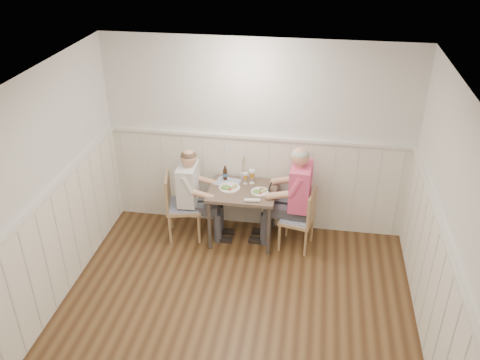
{
  "coord_description": "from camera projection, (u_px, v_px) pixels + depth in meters",
  "views": [
    {
      "loc": [
        0.73,
        -3.73,
        4.0
      ],
      "look_at": [
        -0.13,
        1.64,
        1.0
      ],
      "focal_mm": 38.0,
      "sensor_mm": 36.0,
      "label": 1
    }
  ],
  "objects": [
    {
      "name": "ground_plane",
      "position": [
        228.0,
        341.0,
        5.26
      ],
      "size": [
        4.5,
        4.5,
        0.0
      ],
      "primitive_type": "plane",
      "color": "#422A16"
    },
    {
      "name": "beer_glass_b",
      "position": [
        245.0,
        177.0,
        6.59
      ],
      "size": [
        0.06,
        0.06,
        0.16
      ],
      "color": "silver",
      "rests_on": "dining_table"
    },
    {
      "name": "rolled_napkin",
      "position": [
        252.0,
        200.0,
        6.23
      ],
      "size": [
        0.2,
        0.07,
        0.04
      ],
      "color": "white",
      "rests_on": "dining_table"
    },
    {
      "name": "chair_left",
      "position": [
        180.0,
        203.0,
        6.67
      ],
      "size": [
        0.52,
        0.52,
        0.93
      ],
      "color": "#997458",
      "rests_on": "ground"
    },
    {
      "name": "grass_vase",
      "position": [
        242.0,
        168.0,
        6.7
      ],
      "size": [
        0.04,
        0.04,
        0.35
      ],
      "color": "silver",
      "rests_on": "dining_table"
    },
    {
      "name": "room_shell",
      "position": [
        226.0,
        218.0,
        4.52
      ],
      "size": [
        4.04,
        4.54,
        2.6
      ],
      "color": "silver",
      "rests_on": "ground"
    },
    {
      "name": "plate_diner",
      "position": [
        228.0,
        187.0,
        6.51
      ],
      "size": [
        0.27,
        0.27,
        0.07
      ],
      "color": "white",
      "rests_on": "dining_table"
    },
    {
      "name": "man_in_pink",
      "position": [
        296.0,
        205.0,
        6.48
      ],
      "size": [
        0.68,
        0.47,
        1.42
      ],
      "color": "#3F3F47",
      "rests_on": "ground"
    },
    {
      "name": "dining_table",
      "position": [
        242.0,
        197.0,
        6.56
      ],
      "size": [
        0.86,
        0.7,
        0.75
      ],
      "color": "brown",
      "rests_on": "ground"
    },
    {
      "name": "diner_cream",
      "position": [
        192.0,
        201.0,
        6.65
      ],
      "size": [
        0.61,
        0.43,
        1.31
      ],
      "color": "#3F3F47",
      "rests_on": "ground"
    },
    {
      "name": "wainscot",
      "position": [
        238.0,
        248.0,
        5.52
      ],
      "size": [
        4.0,
        4.49,
        1.34
      ],
      "color": "silver",
      "rests_on": "ground"
    },
    {
      "name": "beer_bottle",
      "position": [
        225.0,
        174.0,
        6.69
      ],
      "size": [
        0.06,
        0.06,
        0.21
      ],
      "color": "black",
      "rests_on": "dining_table"
    },
    {
      "name": "gingham_mat",
      "position": [
        228.0,
        182.0,
        6.67
      ],
      "size": [
        0.36,
        0.32,
        0.01
      ],
      "color": "#4D64AB",
      "rests_on": "dining_table"
    },
    {
      "name": "beer_glass_a",
      "position": [
        252.0,
        174.0,
        6.59
      ],
      "size": [
        0.08,
        0.08,
        0.19
      ],
      "color": "silver",
      "rests_on": "dining_table"
    },
    {
      "name": "plate_man",
      "position": [
        259.0,
        191.0,
        6.43
      ],
      "size": [
        0.23,
        0.23,
        0.06
      ],
      "color": "white",
      "rests_on": "dining_table"
    },
    {
      "name": "chair_right",
      "position": [
        301.0,
        217.0,
        6.47
      ],
      "size": [
        0.47,
        0.47,
        0.85
      ],
      "color": "#997458",
      "rests_on": "ground"
    }
  ]
}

